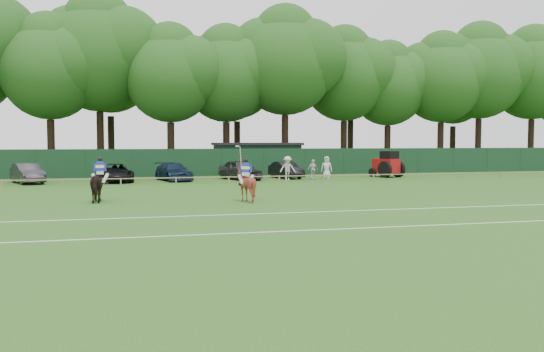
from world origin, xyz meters
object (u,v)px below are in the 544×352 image
object	(u,v)px
sedan_grey	(27,173)
spectator_mid	(313,169)
utility_shed	(257,158)
tractor	(387,165)
spectator_left	(288,168)
estate_black	(286,170)
horse_dark	(100,185)
hatch_grey	(240,170)
sedan_navy	(174,172)
spectator_right	(327,168)
horse_chestnut	(246,185)
suv_black	(115,173)

from	to	relation	value
sedan_grey	spectator_mid	xyz separation A→B (m)	(22.27, -1.05, 0.07)
utility_shed	tractor	size ratio (longest dim) A/B	2.63
spectator_left	estate_black	bearing A→B (deg)	87.31
horse_dark	utility_shed	size ratio (longest dim) A/B	0.26
hatch_grey	spectator_left	world-z (taller)	spectator_left
spectator_mid	sedan_grey	bearing A→B (deg)	159.67
utility_shed	sedan_navy	bearing A→B (deg)	-136.27
horse_dark	spectator_right	bearing A→B (deg)	-140.58
horse_chestnut	spectator_left	xyz separation A→B (m)	(6.87, 15.84, 0.11)
sedan_navy	spectator_right	world-z (taller)	spectator_right
sedan_navy	spectator_left	distance (m)	9.26
spectator_mid	utility_shed	distance (m)	10.22
horse_chestnut	estate_black	bearing A→B (deg)	-84.16
sedan_navy	spectator_left	size ratio (longest dim) A/B	2.56
sedan_grey	tractor	xyz separation A→B (m)	(29.65, 0.19, 0.33)
horse_dark	sedan_grey	world-z (taller)	horse_dark
hatch_grey	tractor	world-z (taller)	tractor
spectator_left	horse_chestnut	bearing A→B (deg)	-103.62
spectator_left	tractor	distance (m)	9.69
suv_black	tractor	distance (m)	23.27
sedan_grey	hatch_grey	distance (m)	16.34
horse_dark	estate_black	size ratio (longest dim) A/B	0.50
sedan_navy	hatch_grey	bearing A→B (deg)	-15.09
sedan_navy	utility_shed	bearing A→B (deg)	30.98
horse_dark	spectator_mid	bearing A→B (deg)	-139.09
suv_black	spectator_mid	bearing A→B (deg)	-10.45
suv_black	hatch_grey	distance (m)	9.95
hatch_grey	tractor	xyz separation A→B (m)	(13.31, 0.07, 0.27)
spectator_right	utility_shed	distance (m)	10.27
horse_dark	suv_black	size ratio (longest dim) A/B	0.42
sedan_navy	spectator_mid	bearing A→B (deg)	-19.79
sedan_grey	tractor	world-z (taller)	tractor
estate_black	spectator_mid	bearing A→B (deg)	-59.49
horse_dark	suv_black	bearing A→B (deg)	-92.17
horse_dark	estate_black	world-z (taller)	horse_dark
hatch_grey	spectator_right	size ratio (longest dim) A/B	2.54
estate_black	tractor	bearing A→B (deg)	-14.97
horse_chestnut	utility_shed	bearing A→B (deg)	-76.28
horse_dark	sedan_grey	xyz separation A→B (m)	(-5.79, 15.29, -0.15)
sedan_grey	horse_dark	bearing A→B (deg)	-90.91
horse_chestnut	sedan_grey	size ratio (longest dim) A/B	0.37
utility_shed	horse_dark	bearing A→B (deg)	-120.12
horse_dark	sedan_navy	bearing A→B (deg)	-108.06
hatch_grey	estate_black	bearing A→B (deg)	-6.83
sedan_grey	spectator_left	bearing A→B (deg)	-24.93
horse_chestnut	estate_black	xyz separation A→B (m)	(7.35, 17.98, -0.15)
sedan_grey	spectator_mid	bearing A→B (deg)	-24.36
horse_dark	tractor	world-z (taller)	tractor
spectator_mid	spectator_right	xyz separation A→B (m)	(1.36, 0.38, 0.12)
suv_black	spectator_mid	distance (m)	15.91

